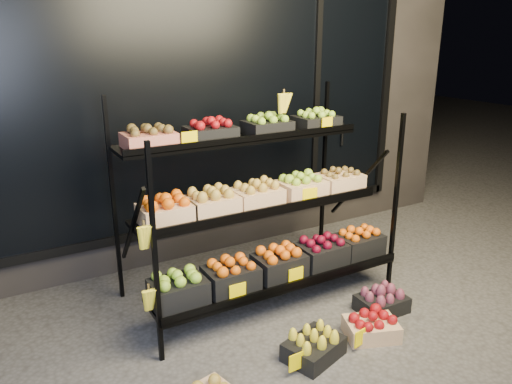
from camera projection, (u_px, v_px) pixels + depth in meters
ground at (303, 330)px, 3.69m from camera, size 24.00×24.00×0.00m
building at (168, 66)px, 5.29m from camera, size 6.00×2.08×3.50m
display_rack at (261, 206)px, 3.94m from camera, size 2.18×1.02×1.74m
tag_floor_a at (297, 367)px, 3.19m from camera, size 0.13×0.01×0.12m
tag_floor_b at (361, 342)px, 3.44m from camera, size 0.13×0.01×0.12m
floor_crate_midleft at (314, 345)px, 3.35m from camera, size 0.45×0.39×0.20m
floor_crate_midright at (371, 326)px, 3.58m from camera, size 0.43×0.38×0.19m
floor_crate_right at (382, 301)px, 3.91m from camera, size 0.38×0.28×0.19m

